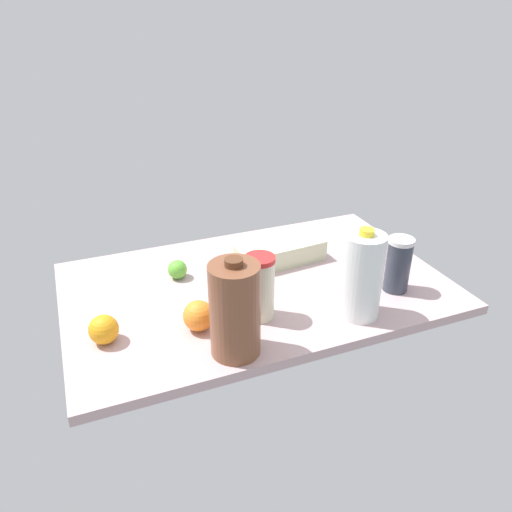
{
  "coord_description": "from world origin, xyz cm",
  "views": [
    {
      "loc": [
        51.44,
        128.17,
        85.66
      ],
      "look_at": [
        0.0,
        0.0,
        13.0
      ],
      "focal_mm": 35.0,
      "sensor_mm": 36.0,
      "label": 1
    }
  ],
  "objects_px": {
    "milk_jug": "(362,276)",
    "orange_beside_bowl": "(104,330)",
    "lime_loose": "(177,269)",
    "egg_carton": "(280,253)",
    "tumbler_cup": "(260,287)",
    "shaker_bottle": "(398,264)",
    "chocolate_milk_jug": "(235,310)",
    "orange_near_front": "(199,316)"
  },
  "relations": [
    {
      "from": "milk_jug",
      "to": "shaker_bottle",
      "type": "bearing_deg",
      "value": -157.72
    },
    {
      "from": "milk_jug",
      "to": "lime_loose",
      "type": "distance_m",
      "value": 0.6
    },
    {
      "from": "chocolate_milk_jug",
      "to": "orange_beside_bowl",
      "type": "height_order",
      "value": "chocolate_milk_jug"
    },
    {
      "from": "tumbler_cup",
      "to": "orange_beside_bowl",
      "type": "height_order",
      "value": "tumbler_cup"
    },
    {
      "from": "egg_carton",
      "to": "shaker_bottle",
      "type": "distance_m",
      "value": 0.4
    },
    {
      "from": "egg_carton",
      "to": "lime_loose",
      "type": "bearing_deg",
      "value": -8.53
    },
    {
      "from": "chocolate_milk_jug",
      "to": "lime_loose",
      "type": "bearing_deg",
      "value": -83.67
    },
    {
      "from": "tumbler_cup",
      "to": "chocolate_milk_jug",
      "type": "bearing_deg",
      "value": 46.47
    },
    {
      "from": "orange_beside_bowl",
      "to": "lime_loose",
      "type": "distance_m",
      "value": 0.37
    },
    {
      "from": "milk_jug",
      "to": "orange_near_front",
      "type": "distance_m",
      "value": 0.47
    },
    {
      "from": "egg_carton",
      "to": "orange_beside_bowl",
      "type": "distance_m",
      "value": 0.66
    },
    {
      "from": "milk_jug",
      "to": "orange_near_front",
      "type": "relative_size",
      "value": 3.14
    },
    {
      "from": "tumbler_cup",
      "to": "orange_beside_bowl",
      "type": "xyz_separation_m",
      "value": [
        0.43,
        -0.04,
        -0.06
      ]
    },
    {
      "from": "orange_near_front",
      "to": "egg_carton",
      "type": "bearing_deg",
      "value": -143.63
    },
    {
      "from": "orange_near_front",
      "to": "orange_beside_bowl",
      "type": "xyz_separation_m",
      "value": [
        0.25,
        -0.04,
        -0.0
      ]
    },
    {
      "from": "egg_carton",
      "to": "orange_near_front",
      "type": "xyz_separation_m",
      "value": [
        0.37,
        0.27,
        0.01
      ]
    },
    {
      "from": "milk_jug",
      "to": "orange_beside_bowl",
      "type": "relative_size",
      "value": 3.41
    },
    {
      "from": "tumbler_cup",
      "to": "orange_near_front",
      "type": "height_order",
      "value": "tumbler_cup"
    },
    {
      "from": "milk_jug",
      "to": "tumbler_cup",
      "type": "relative_size",
      "value": 1.4
    },
    {
      "from": "egg_carton",
      "to": "orange_beside_bowl",
      "type": "bearing_deg",
      "value": 16.31
    },
    {
      "from": "egg_carton",
      "to": "orange_near_front",
      "type": "distance_m",
      "value": 0.46
    },
    {
      "from": "orange_beside_bowl",
      "to": "lime_loose",
      "type": "relative_size",
      "value": 1.28
    },
    {
      "from": "egg_carton",
      "to": "chocolate_milk_jug",
      "type": "height_order",
      "value": "chocolate_milk_jug"
    },
    {
      "from": "milk_jug",
      "to": "chocolate_milk_jug",
      "type": "bearing_deg",
      "value": 4.13
    },
    {
      "from": "tumbler_cup",
      "to": "milk_jug",
      "type": "bearing_deg",
      "value": 160.35
    },
    {
      "from": "tumbler_cup",
      "to": "lime_loose",
      "type": "relative_size",
      "value": 3.11
    },
    {
      "from": "tumbler_cup",
      "to": "orange_beside_bowl",
      "type": "distance_m",
      "value": 0.44
    },
    {
      "from": "milk_jug",
      "to": "egg_carton",
      "type": "relative_size",
      "value": 0.89
    },
    {
      "from": "milk_jug",
      "to": "orange_beside_bowl",
      "type": "distance_m",
      "value": 0.72
    },
    {
      "from": "chocolate_milk_jug",
      "to": "orange_near_front",
      "type": "height_order",
      "value": "chocolate_milk_jug"
    },
    {
      "from": "egg_carton",
      "to": "tumbler_cup",
      "type": "distance_m",
      "value": 0.34
    },
    {
      "from": "egg_carton",
      "to": "tumbler_cup",
      "type": "xyz_separation_m",
      "value": [
        0.19,
        0.28,
        0.06
      ]
    },
    {
      "from": "orange_near_front",
      "to": "lime_loose",
      "type": "relative_size",
      "value": 1.39
    },
    {
      "from": "egg_carton",
      "to": "milk_jug",
      "type": "bearing_deg",
      "value": 97.26
    },
    {
      "from": "shaker_bottle",
      "to": "orange_near_front",
      "type": "bearing_deg",
      "value": -2.45
    },
    {
      "from": "orange_beside_bowl",
      "to": "lime_loose",
      "type": "height_order",
      "value": "orange_beside_bowl"
    },
    {
      "from": "orange_near_front",
      "to": "orange_beside_bowl",
      "type": "bearing_deg",
      "value": -8.37
    },
    {
      "from": "chocolate_milk_jug",
      "to": "orange_near_front",
      "type": "distance_m",
      "value": 0.17
    },
    {
      "from": "egg_carton",
      "to": "tumbler_cup",
      "type": "bearing_deg",
      "value": 50.99
    },
    {
      "from": "milk_jug",
      "to": "lime_loose",
      "type": "xyz_separation_m",
      "value": [
        0.44,
        -0.4,
        -0.1
      ]
    },
    {
      "from": "orange_near_front",
      "to": "orange_beside_bowl",
      "type": "distance_m",
      "value": 0.25
    },
    {
      "from": "shaker_bottle",
      "to": "egg_carton",
      "type": "bearing_deg",
      "value": -49.0
    }
  ]
}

